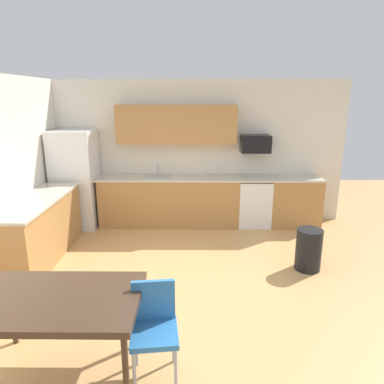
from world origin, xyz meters
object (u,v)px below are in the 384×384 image
object	(u,v)px
oven_range	(253,202)
chair_near_table	(154,323)
trash_bin	(309,250)
refrigerator	(76,179)
microwave	(255,144)
dining_table	(57,304)

from	to	relation	value
oven_range	chair_near_table	distance (m)	4.05
chair_near_table	trash_bin	distance (m)	2.78
refrigerator	chair_near_table	distance (m)	4.16
refrigerator	chair_near_table	xyz separation A→B (m)	(1.87, -3.69, -0.40)
microwave	dining_table	distance (m)	4.59
oven_range	microwave	bearing A→B (deg)	90.00
oven_range	dining_table	xyz separation A→B (m)	(-2.28, -3.79, 0.25)
chair_near_table	trash_bin	size ratio (longest dim) A/B	1.42
dining_table	microwave	bearing A→B (deg)	59.61
microwave	oven_range	bearing A→B (deg)	-90.00
oven_range	microwave	distance (m)	1.10
oven_range	trash_bin	xyz separation A→B (m)	(0.49, -1.82, -0.16)
refrigerator	dining_table	xyz separation A→B (m)	(1.06, -3.71, -0.20)
dining_table	refrigerator	bearing A→B (deg)	105.96
oven_range	chair_near_table	world-z (taller)	oven_range
refrigerator	trash_bin	xyz separation A→B (m)	(3.84, -1.74, -0.60)
chair_near_table	refrigerator	bearing A→B (deg)	116.93
microwave	chair_near_table	size ratio (longest dim) A/B	0.64
oven_range	chair_near_table	xyz separation A→B (m)	(-1.47, -3.77, 0.05)
dining_table	trash_bin	distance (m)	3.43
oven_range	chair_near_table	size ratio (longest dim) A/B	1.07
refrigerator	dining_table	size ratio (longest dim) A/B	1.29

